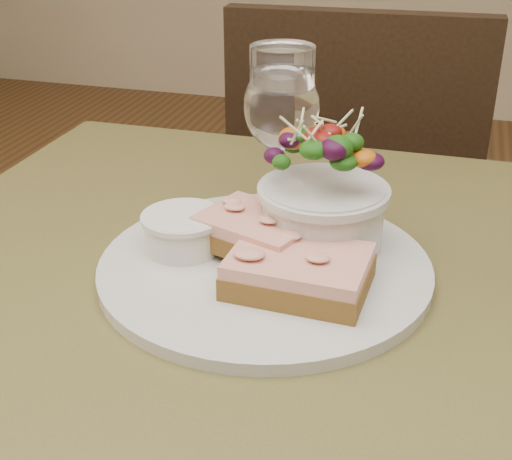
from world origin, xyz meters
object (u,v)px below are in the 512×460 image
(sandwich_back, at_px, (257,231))
(sandwich_front, at_px, (299,271))
(wine_glass, at_px, (282,112))
(cafe_table, at_px, (272,386))
(dinner_plate, at_px, (265,267))
(ramekin, at_px, (183,230))
(chair_far, at_px, (351,295))
(salad_bowl, at_px, (324,188))

(sandwich_back, bearing_deg, sandwich_front, -24.17)
(sandwich_front, relative_size, wine_glass, 0.71)
(cafe_table, height_order, dinner_plate, dinner_plate)
(ramekin, distance_m, wine_glass, 0.15)
(cafe_table, distance_m, wine_glass, 0.27)
(dinner_plate, bearing_deg, sandwich_back, 128.72)
(wine_glass, bearing_deg, cafe_table, -77.75)
(sandwich_front, bearing_deg, chair_far, 96.60)
(dinner_plate, xyz_separation_m, wine_glass, (-0.01, 0.11, 0.12))
(ramekin, bearing_deg, cafe_table, -22.66)
(salad_bowl, bearing_deg, cafe_table, -105.87)
(sandwich_back, xyz_separation_m, salad_bowl, (0.06, 0.04, 0.04))
(sandwich_back, bearing_deg, salad_bowl, 52.35)
(sandwich_front, bearing_deg, ramekin, 164.77)
(sandwich_back, bearing_deg, chair_far, 109.57)
(chair_far, xyz_separation_m, dinner_plate, (0.01, -0.71, 0.46))
(ramekin, bearing_deg, chair_far, 84.11)
(chair_far, relative_size, sandwich_back, 7.23)
(ramekin, bearing_deg, sandwich_back, 8.66)
(sandwich_front, xyz_separation_m, ramekin, (-0.12, 0.04, 0.00))
(wine_glass, bearing_deg, chair_far, 89.62)
(dinner_plate, bearing_deg, cafe_table, -64.02)
(cafe_table, xyz_separation_m, wine_glass, (-0.03, 0.15, 0.22))
(sandwich_front, height_order, wine_glass, wine_glass)
(salad_bowl, xyz_separation_m, wine_glass, (-0.06, 0.06, 0.05))
(salad_bowl, distance_m, wine_glass, 0.10)
(cafe_table, relative_size, chair_far, 0.89)
(cafe_table, bearing_deg, salad_bowl, 74.13)
(cafe_table, xyz_separation_m, dinner_plate, (-0.02, 0.04, 0.11))
(salad_bowl, bearing_deg, dinner_plate, -130.96)
(dinner_plate, bearing_deg, chair_far, 90.73)
(chair_far, xyz_separation_m, sandwich_front, (0.05, -0.75, 0.48))
(sandwich_front, xyz_separation_m, salad_bowl, (0.00, 0.09, 0.04))
(dinner_plate, height_order, ramekin, ramekin)
(dinner_plate, distance_m, ramekin, 0.09)
(chair_far, height_order, dinner_plate, chair_far)
(chair_far, distance_m, wine_glass, 0.84)
(chair_far, relative_size, dinner_plate, 2.89)
(sandwich_back, distance_m, ramekin, 0.07)
(ramekin, bearing_deg, salad_bowl, 20.13)
(cafe_table, distance_m, dinner_plate, 0.12)
(salad_bowl, relative_size, wine_glass, 0.73)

